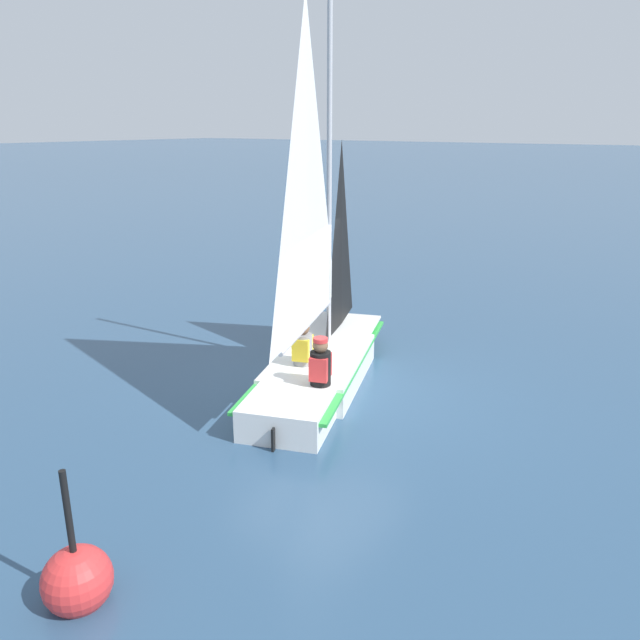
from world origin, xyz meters
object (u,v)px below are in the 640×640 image
Objects in this scene: buoy_marker at (77,579)px; sailboat_main at (319,331)px; sailor_crew at (320,373)px; sailor_helm at (303,354)px.

sailboat_main is at bearing 11.32° from buoy_marker.
sailor_crew is (-0.90, -0.66, -0.26)m from sailboat_main.
sailor_crew is 4.34m from buoy_marker.
buoy_marker is (-5.21, -1.04, -0.67)m from sailboat_main.
sailboat_main is 4.16× the size of buoy_marker.
sailor_helm is at bearing 33.74° from sailor_crew.
buoy_marker is (-4.30, -0.39, -0.41)m from sailor_crew.
buoy_marker reaches higher than sailor_helm.
sailor_helm is at bearing 157.37° from sailboat_main.
sailboat_main reaches higher than buoy_marker.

